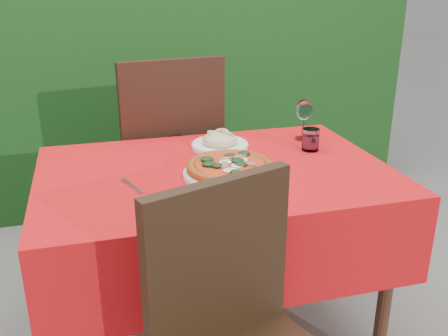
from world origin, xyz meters
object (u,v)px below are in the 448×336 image
object	(u,v)px
pasta_plate	(220,142)
water_glass	(311,141)
fork	(134,187)
pizza_plate	(230,169)
wine_glass	(304,112)
chair_far	(167,151)

from	to	relation	value
pasta_plate	water_glass	distance (m)	0.37
water_glass	fork	xyz separation A→B (m)	(-0.72, -0.20, -0.04)
fork	pizza_plate	bearing A→B (deg)	-16.05
pizza_plate	wine_glass	size ratio (longest dim) A/B	1.88
pizza_plate	water_glass	xyz separation A→B (m)	(0.39, 0.19, 0.01)
wine_glass	water_glass	bearing A→B (deg)	-101.40
chair_far	pasta_plate	xyz separation A→B (m)	(0.15, -0.41, 0.16)
chair_far	wine_glass	xyz separation A→B (m)	(0.52, -0.40, 0.26)
chair_far	fork	distance (m)	0.79
wine_glass	fork	bearing A→B (deg)	-155.74
chair_far	pizza_plate	world-z (taller)	chair_far
chair_far	pizza_plate	bearing A→B (deg)	90.60
pasta_plate	fork	world-z (taller)	pasta_plate
wine_glass	fork	world-z (taller)	wine_glass
wine_glass	pasta_plate	bearing A→B (deg)	-178.14
fork	chair_far	bearing A→B (deg)	54.50
pizza_plate	chair_far	bearing A→B (deg)	98.24
chair_far	pasta_plate	distance (m)	0.47
pasta_plate	fork	distance (m)	0.50
water_glass	wine_glass	world-z (taller)	wine_glass
pasta_plate	water_glass	xyz separation A→B (m)	(0.34, -0.13, 0.02)
pasta_plate	pizza_plate	bearing A→B (deg)	-98.72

